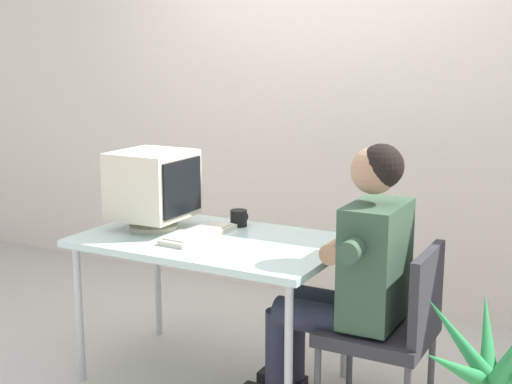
{
  "coord_description": "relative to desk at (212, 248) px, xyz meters",
  "views": [
    {
      "loc": [
        1.75,
        -2.82,
        1.63
      ],
      "look_at": [
        0.24,
        0.0,
        0.98
      ],
      "focal_mm": 49.66,
      "sensor_mm": 36.0,
      "label": 1
    }
  ],
  "objects": [
    {
      "name": "crt_monitor",
      "position": [
        -0.36,
        0.02,
        0.28
      ],
      "size": [
        0.36,
        0.37,
        0.4
      ],
      "color": "beige",
      "rests_on": "desk"
    },
    {
      "name": "desk_mug",
      "position": [
        0.0,
        0.27,
        0.1
      ],
      "size": [
        0.09,
        0.1,
        0.08
      ],
      "color": "black",
      "rests_on": "desk"
    },
    {
      "name": "ground_plane",
      "position": [
        0.0,
        0.0,
        -0.68
      ],
      "size": [
        12.0,
        12.0,
        0.0
      ],
      "primitive_type": "plane",
      "color": "#B2ADA3"
    },
    {
      "name": "office_chair",
      "position": [
        0.91,
        -0.0,
        -0.22
      ],
      "size": [
        0.45,
        0.45,
        0.81
      ],
      "color": "#4C4C51",
      "rests_on": "ground_plane"
    },
    {
      "name": "keyboard",
      "position": [
        -0.07,
        -0.01,
        0.07
      ],
      "size": [
        0.18,
        0.46,
        0.03
      ],
      "color": "beige",
      "rests_on": "desk"
    },
    {
      "name": "wall_back",
      "position": [
        0.3,
        1.4,
        0.82
      ],
      "size": [
        8.0,
        0.1,
        3.0
      ],
      "primitive_type": "cube",
      "color": "beige",
      "rests_on": "ground_plane"
    },
    {
      "name": "desk",
      "position": [
        0.0,
        0.0,
        0.0
      ],
      "size": [
        1.26,
        0.77,
        0.73
      ],
      "color": "#B7B7BC",
      "rests_on": "ground_plane"
    },
    {
      "name": "person_seated",
      "position": [
        0.72,
        -0.0,
        -0.0
      ],
      "size": [
        0.71,
        0.58,
        1.24
      ],
      "color": "#334C38",
      "rests_on": "ground_plane"
    }
  ]
}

